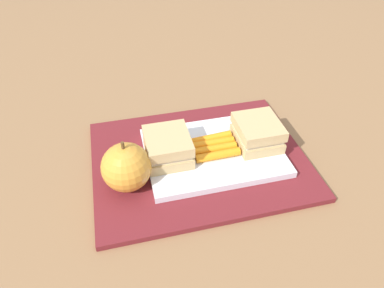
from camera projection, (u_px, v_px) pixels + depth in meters
ground_plane at (199, 161)px, 0.61m from camera, size 2.40×2.40×0.00m
lunchbag_mat at (199, 159)px, 0.61m from camera, size 0.36×0.28×0.01m
food_tray at (213, 152)px, 0.61m from camera, size 0.23×0.17×0.01m
sandwich_half_left at (257, 133)px, 0.60m from camera, size 0.07×0.08×0.04m
sandwich_half_right at (168, 147)px, 0.58m from camera, size 0.07×0.08×0.04m
carrot_sticks_bundle at (214, 146)px, 0.60m from camera, size 0.08×0.06×0.02m
apple at (126, 167)px, 0.53m from camera, size 0.08×0.08×0.09m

